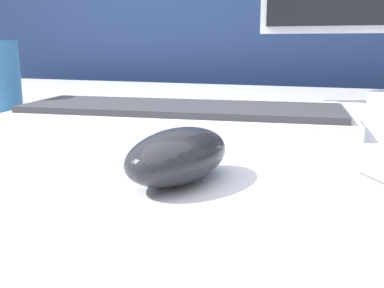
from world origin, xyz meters
TOP-DOWN VIEW (x-y plane):
  - partition_panel at (0.00, 0.66)m, footprint 5.00×0.03m
  - computer_mouse_near at (-0.06, -0.26)m, footprint 0.08×0.12m
  - keyboard at (-0.14, -0.03)m, footprint 0.44×0.18m

SIDE VIEW (x-z plane):
  - partition_panel at x=0.00m, z-range 0.00..1.17m
  - keyboard at x=-0.14m, z-range 0.74..0.76m
  - computer_mouse_near at x=-0.06m, z-range 0.74..0.78m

